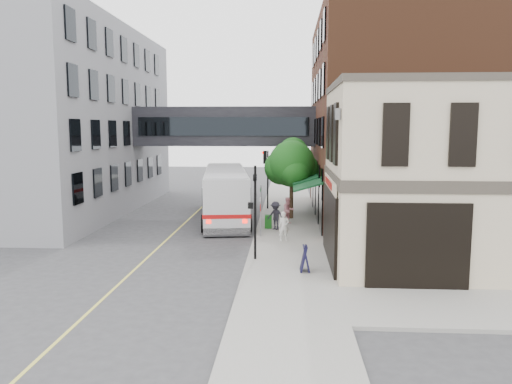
# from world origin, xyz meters

# --- Properties ---
(ground) EXTENTS (120.00, 120.00, 0.00)m
(ground) POSITION_xyz_m (0.00, 0.00, 0.00)
(ground) COLOR #38383A
(ground) RESTS_ON ground
(sidewalk_main) EXTENTS (4.00, 60.00, 0.15)m
(sidewalk_main) POSITION_xyz_m (2.00, 14.00, 0.07)
(sidewalk_main) COLOR gray
(sidewalk_main) RESTS_ON ground
(corner_building) EXTENTS (10.19, 8.12, 8.45)m
(corner_building) POSITION_xyz_m (8.97, 2.00, 4.21)
(corner_building) COLOR #C5B496
(corner_building) RESTS_ON ground
(brick_building) EXTENTS (13.76, 18.00, 14.00)m
(brick_building) POSITION_xyz_m (9.98, 15.00, 6.99)
(brick_building) COLOR #4F2A18
(brick_building) RESTS_ON ground
(opposite_building) EXTENTS (14.00, 24.00, 14.00)m
(opposite_building) POSITION_xyz_m (-17.00, 16.00, 7.00)
(opposite_building) COLOR gray
(opposite_building) RESTS_ON ground
(skyway_bridge) EXTENTS (14.00, 3.18, 3.00)m
(skyway_bridge) POSITION_xyz_m (-3.00, 18.00, 6.50)
(skyway_bridge) COLOR black
(skyway_bridge) RESTS_ON ground
(traffic_signal_near) EXTENTS (0.44, 0.22, 4.60)m
(traffic_signal_near) POSITION_xyz_m (0.37, 2.00, 2.98)
(traffic_signal_near) COLOR black
(traffic_signal_near) RESTS_ON sidewalk_main
(traffic_signal_far) EXTENTS (0.53, 0.28, 4.50)m
(traffic_signal_far) POSITION_xyz_m (0.26, 17.00, 3.34)
(traffic_signal_far) COLOR black
(traffic_signal_far) RESTS_ON sidewalk_main
(street_sign_pole) EXTENTS (0.08, 0.75, 3.00)m
(street_sign_pole) POSITION_xyz_m (0.39, 7.00, 1.93)
(street_sign_pole) COLOR gray
(street_sign_pole) RESTS_ON sidewalk_main
(street_tree) EXTENTS (3.80, 3.20, 5.60)m
(street_tree) POSITION_xyz_m (2.19, 13.22, 3.91)
(street_tree) COLOR #382619
(street_tree) RESTS_ON sidewalk_main
(lane_marking) EXTENTS (0.12, 40.00, 0.01)m
(lane_marking) POSITION_xyz_m (-5.00, 10.00, 0.01)
(lane_marking) COLOR #D8CC4C
(lane_marking) RESTS_ON ground
(bus) EXTENTS (4.52, 13.03, 3.43)m
(bus) POSITION_xyz_m (-2.44, 13.34, 1.92)
(bus) COLOR silver
(bus) RESTS_ON ground
(pedestrian_a) EXTENTS (0.67, 0.51, 1.64)m
(pedestrian_a) POSITION_xyz_m (1.74, 5.94, 0.97)
(pedestrian_a) COLOR silver
(pedestrian_a) RESTS_ON sidewalk_main
(pedestrian_b) EXTENTS (1.06, 0.99, 1.74)m
(pedestrian_b) POSITION_xyz_m (1.99, 10.96, 1.02)
(pedestrian_b) COLOR pink
(pedestrian_b) RESTS_ON sidewalk_main
(pedestrian_c) EXTENTS (1.30, 1.13, 1.75)m
(pedestrian_c) POSITION_xyz_m (1.20, 9.00, 1.02)
(pedestrian_c) COLOR #22212A
(pedestrian_c) RESTS_ON sidewalk_main
(newspaper_box) EXTENTS (0.43, 0.39, 0.83)m
(newspaper_box) POSITION_xyz_m (0.75, 9.40, 0.57)
(newspaper_box) COLOR #145815
(newspaper_box) RESTS_ON sidewalk_main
(sandwich_board) EXTENTS (0.43, 0.65, 1.15)m
(sandwich_board) POSITION_xyz_m (2.72, 0.05, 0.72)
(sandwich_board) COLOR black
(sandwich_board) RESTS_ON sidewalk_main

